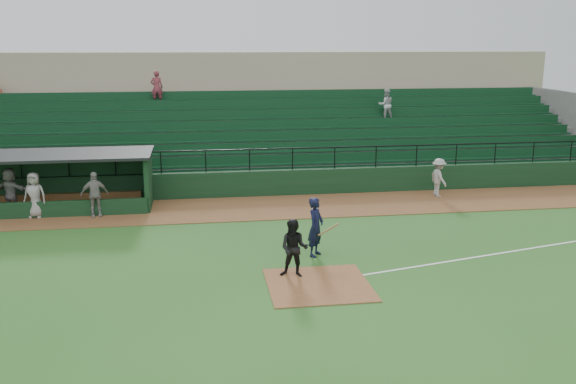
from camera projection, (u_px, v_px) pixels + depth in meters
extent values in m
plane|color=#25561C|center=(312.00, 273.00, 19.32)|extent=(90.00, 90.00, 0.00)
cube|color=brown|center=(278.00, 207.00, 27.01)|extent=(40.00, 4.00, 0.03)
cube|color=brown|center=(318.00, 285.00, 18.36)|extent=(3.00, 3.00, 0.03)
cube|color=white|center=(532.00, 248.00, 21.63)|extent=(17.49, 4.44, 0.01)
cube|color=black|center=(271.00, 183.00, 28.99)|extent=(36.00, 0.35, 1.20)
cylinder|color=black|center=(271.00, 149.00, 28.61)|extent=(36.00, 0.06, 0.06)
cube|color=slate|center=(260.00, 141.00, 33.42)|extent=(36.00, 9.00, 3.60)
cube|color=#0F381C|center=(261.00, 134.00, 32.83)|extent=(34.56, 8.00, 4.05)
cube|color=slate|center=(569.00, 129.00, 36.01)|extent=(0.35, 9.50, 4.20)
cube|color=tan|center=(249.00, 104.00, 39.34)|extent=(38.00, 3.00, 6.40)
cube|color=slate|center=(252.00, 98.00, 37.30)|extent=(36.00, 2.00, 0.20)
imported|color=#B8B8B8|center=(386.00, 105.00, 34.81)|extent=(0.85, 0.66, 1.75)
imported|color=brown|center=(157.00, 87.00, 34.68)|extent=(0.67, 0.44, 1.85)
cube|color=black|center=(53.00, 177.00, 27.63)|extent=(8.50, 0.20, 2.30)
cube|color=black|center=(149.00, 180.00, 27.00)|extent=(0.20, 2.60, 2.30)
cube|color=black|center=(44.00, 155.00, 26.10)|extent=(8.90, 3.20, 0.12)
cube|color=olive|center=(53.00, 199.00, 27.46)|extent=(7.65, 0.40, 0.50)
cube|color=black|center=(41.00, 210.00, 25.27)|extent=(8.50, 0.12, 0.70)
imported|color=black|center=(316.00, 227.00, 20.69)|extent=(0.80, 0.87, 2.00)
cylinder|color=olive|center=(329.00, 229.00, 20.57)|extent=(0.79, 0.34, 0.35)
imported|color=black|center=(294.00, 248.00, 18.82)|extent=(1.06, 0.94, 1.81)
imported|color=#A09C96|center=(439.00, 177.00, 28.67)|extent=(0.82, 1.22, 1.76)
imported|color=gray|center=(94.00, 194.00, 25.32)|extent=(1.16, 0.66, 1.86)
imported|color=gray|center=(35.00, 195.00, 25.20)|extent=(1.00, 0.75, 1.86)
imported|color=gray|center=(11.00, 190.00, 25.99)|extent=(1.79, 1.36, 1.88)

